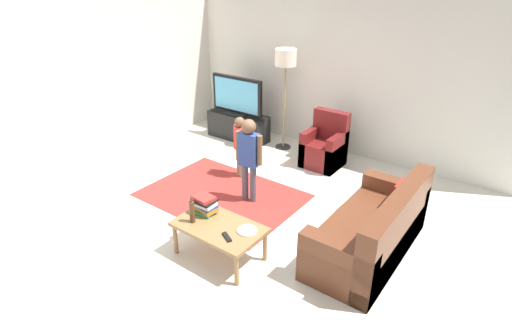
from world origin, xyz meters
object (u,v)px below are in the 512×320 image
(tv_stand, at_px, (238,126))
(floor_lamp, at_px, (286,63))
(child_near_tv, at_px, (240,141))
(coffee_table, at_px, (219,229))
(couch, at_px, (375,233))
(tv_remote, at_px, (227,237))
(child_center, at_px, (249,153))
(plate, at_px, (247,231))
(bottle, at_px, (192,212))
(book_stack, at_px, (205,205))
(tv, at_px, (237,96))
(armchair, at_px, (325,148))

(tv_stand, relative_size, floor_lamp, 0.67)
(child_near_tv, height_order, coffee_table, child_near_tv)
(couch, bearing_deg, tv_remote, -134.21)
(child_center, relative_size, plate, 5.49)
(plate, bearing_deg, coffee_table, -162.66)
(bottle, height_order, plate, bottle)
(book_stack, xyz_separation_m, bottle, (0.02, -0.23, 0.03))
(tv_stand, relative_size, child_near_tv, 1.23)
(tv_stand, height_order, book_stack, book_stack)
(book_stack, relative_size, tv_remote, 1.75)
(tv, distance_m, child_center, 2.31)
(tv, xyz_separation_m, bottle, (1.79, -3.01, -0.29))
(armchair, bearing_deg, coffee_table, -86.13)
(couch, relative_size, floor_lamp, 1.01)
(tv_remote, bearing_deg, couch, 73.44)
(tv_stand, distance_m, tv, 0.60)
(tv, bearing_deg, child_near_tv, -49.46)
(armchair, bearing_deg, child_center, -100.27)
(couch, height_order, plate, couch)
(couch, xyz_separation_m, armchair, (-1.58, 1.79, 0.01))
(tv, distance_m, tv_remote, 3.81)
(child_near_tv, bearing_deg, bottle, -66.85)
(child_near_tv, height_order, child_center, child_center)
(armchair, bearing_deg, bottle, -91.64)
(floor_lamp, xyz_separation_m, plate, (1.46, -2.96, -1.12))
(coffee_table, distance_m, book_stack, 0.35)
(floor_lamp, xyz_separation_m, book_stack, (0.84, -2.96, -1.02))
(armchair, bearing_deg, book_stack, -92.15)
(book_stack, distance_m, tv_remote, 0.57)
(plate, bearing_deg, tv_stand, 130.39)
(book_stack, xyz_separation_m, tv_remote, (0.52, -0.23, -0.10))
(tv_remote, bearing_deg, floor_lamp, 140.79)
(armchair, xyz_separation_m, tv_remote, (0.41, -2.99, 0.13))
(tv_stand, bearing_deg, coffee_table, -54.57)
(tv_stand, xyz_separation_m, couch, (3.46, -1.83, 0.05))
(tv, distance_m, child_near_tv, 1.57)
(tv_remote, bearing_deg, child_center, 146.19)
(couch, distance_m, bottle, 2.07)
(book_stack, distance_m, bottle, 0.23)
(armchair, xyz_separation_m, floor_lamp, (-0.95, 0.19, 1.25))
(child_near_tv, height_order, bottle, child_near_tv)
(tv, xyz_separation_m, child_near_tv, (1.01, -1.18, -0.26))
(armchair, relative_size, coffee_table, 0.90)
(floor_lamp, distance_m, tv_remote, 3.64)
(floor_lamp, distance_m, coffee_table, 3.47)
(book_stack, height_order, bottle, bottle)
(plate, bearing_deg, tv_remote, -114.50)
(plate, bearing_deg, child_center, 126.65)
(child_near_tv, relative_size, child_center, 0.81)
(tv_stand, xyz_separation_m, child_near_tv, (1.01, -1.20, 0.34))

